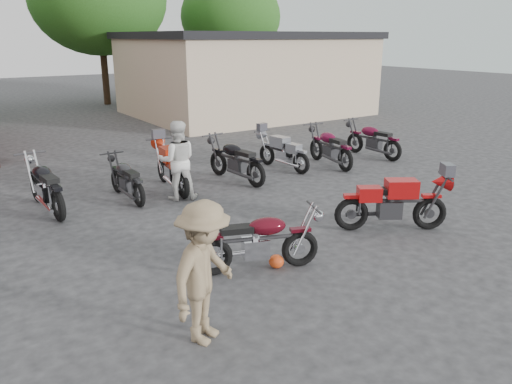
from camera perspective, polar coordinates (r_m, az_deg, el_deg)
ground at (r=8.05m, az=5.42°, el=-9.17°), size 90.00×90.00×0.00m
stucco_building at (r=24.44m, az=-1.31°, el=13.07°), size 10.00×8.00×3.50m
tree_2 at (r=28.86m, az=-17.37°, el=18.26°), size 7.04×7.04×8.80m
tree_3 at (r=32.16m, az=-2.88°, el=17.75°), size 6.08×6.08×7.60m
vintage_motorcycle at (r=7.86m, az=0.45°, el=-5.23°), size 2.05×1.28×1.13m
sportbike at (r=9.85m, az=15.48°, el=-0.90°), size 2.14×1.69×1.21m
helmet at (r=8.14m, az=2.34°, el=-7.92°), size 0.28×0.28×0.23m
person_light at (r=11.42m, az=-8.98°, el=3.57°), size 1.06×0.95×1.81m
person_tan at (r=6.03m, az=-5.93°, el=-9.20°), size 1.34×1.18×1.80m
row_bike_2 at (r=11.45m, az=-22.99°, el=0.94°), size 0.84×2.17×1.24m
row_bike_3 at (r=11.72m, az=-14.64°, el=1.67°), size 0.65×1.83×1.05m
row_bike_4 at (r=12.23m, az=-9.64°, el=3.06°), size 0.94×2.18×1.23m
row_bike_5 at (r=12.81m, az=-2.39°, el=3.91°), size 0.96×2.16×1.21m
row_bike_6 at (r=14.00m, az=3.06°, el=4.82°), size 0.86×1.96×1.10m
row_bike_7 at (r=14.54m, az=8.44°, el=5.34°), size 0.99×2.15×1.20m
row_bike_8 at (r=15.88m, az=13.19°, el=6.04°), size 0.80×2.07×1.18m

